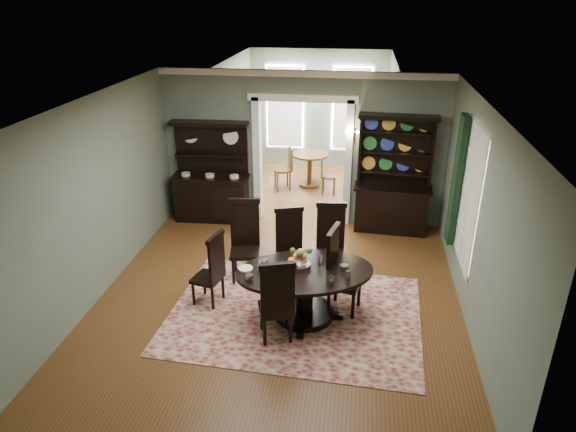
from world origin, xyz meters
name	(u,v)px	position (x,y,z in m)	size (l,w,h in m)	color
room	(278,203)	(0.00, 0.04, 1.58)	(5.51, 6.01, 3.01)	brown
parlor	(315,118)	(0.00, 5.53, 1.52)	(3.51, 3.50, 3.01)	brown
doorway_trim	(302,143)	(0.00, 3.00, 1.62)	(2.08, 0.25, 2.57)	white
right_window	(463,189)	(2.69, 0.93, 1.60)	(0.15, 1.47, 2.12)	white
wall_sconce	(352,133)	(0.95, 2.85, 1.89)	(0.27, 0.21, 0.21)	#BF8732
rug	(295,314)	(0.30, -0.37, 0.01)	(3.62, 2.66, 0.01)	maroon
dining_table	(305,285)	(0.44, -0.40, 0.53)	(2.23, 2.23, 0.77)	black
centerpiece	(300,262)	(0.36, -0.32, 0.84)	(1.60, 1.03, 0.26)	silver
chair_far_left	(245,237)	(-0.65, 0.65, 0.70)	(0.56, 0.54, 1.33)	black
chair_far_mid	(290,243)	(0.08, 0.64, 0.65)	(0.56, 0.55, 1.23)	black
chair_far_right	(331,239)	(0.72, 0.80, 0.68)	(0.52, 0.49, 1.29)	black
chair_end_left	(212,268)	(-0.94, -0.26, 0.62)	(0.50, 0.52, 1.17)	black
chair_end_right	(338,268)	(0.89, -0.14, 0.69)	(0.56, 0.58, 1.31)	black
chair_near	(277,300)	(0.14, -1.03, 0.66)	(0.57, 0.56, 1.26)	black
sideboard	(212,186)	(-1.81, 2.76, 0.70)	(1.56, 0.62, 2.02)	black
welsh_dresser	(393,190)	(1.78, 2.75, 0.82)	(1.49, 0.62, 2.27)	black
parlor_table	(310,165)	(-0.04, 4.92, 0.53)	(0.87, 0.87, 0.81)	#4F2F16
parlor_chair_left	(286,167)	(-0.58, 4.64, 0.54)	(0.47, 0.46, 1.01)	#4F2F16
parlor_chair_right	(326,174)	(0.39, 4.50, 0.47)	(0.37, 0.37, 0.88)	#4F2F16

